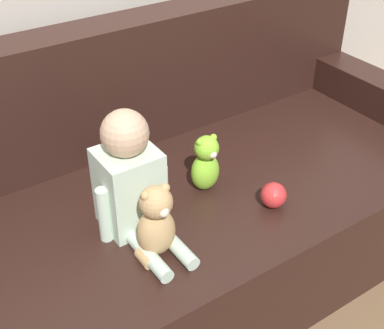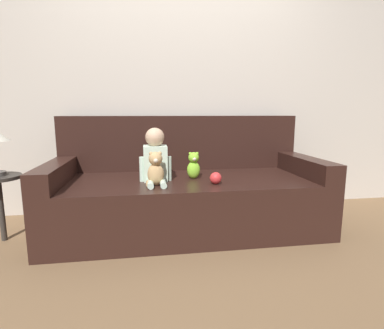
{
  "view_description": "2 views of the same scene",
  "coord_description": "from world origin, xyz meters",
  "px_view_note": "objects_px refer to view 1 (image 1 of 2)",
  "views": [
    {
      "loc": [
        -0.85,
        -1.29,
        1.59
      ],
      "look_at": [
        -0.0,
        -0.04,
        0.55
      ],
      "focal_mm": 50.0,
      "sensor_mm": 36.0,
      "label": 1
    },
    {
      "loc": [
        -0.33,
        -2.39,
        0.96
      ],
      "look_at": [
        0.03,
        -0.09,
        0.56
      ],
      "focal_mm": 28.0,
      "sensor_mm": 36.0,
      "label": 2
    }
  ],
  "objects_px": {
    "person_baby": "(131,181)",
    "toy_ball": "(274,195)",
    "couch": "(177,203)",
    "teddy_bear_brown": "(156,223)",
    "plush_toy_side": "(206,163)"
  },
  "relations": [
    {
      "from": "person_baby",
      "to": "toy_ball",
      "type": "xyz_separation_m",
      "value": [
        0.44,
        -0.18,
        -0.13
      ]
    },
    {
      "from": "person_baby",
      "to": "plush_toy_side",
      "type": "xyz_separation_m",
      "value": [
        0.31,
        0.03,
        -0.07
      ]
    },
    {
      "from": "person_baby",
      "to": "plush_toy_side",
      "type": "distance_m",
      "value": 0.31
    },
    {
      "from": "plush_toy_side",
      "to": "person_baby",
      "type": "bearing_deg",
      "value": -174.64
    },
    {
      "from": "couch",
      "to": "person_baby",
      "type": "xyz_separation_m",
      "value": [
        -0.26,
        -0.15,
        0.3
      ]
    },
    {
      "from": "toy_ball",
      "to": "plush_toy_side",
      "type": "bearing_deg",
      "value": 122.51
    },
    {
      "from": "teddy_bear_brown",
      "to": "person_baby",
      "type": "bearing_deg",
      "value": 88.55
    },
    {
      "from": "person_baby",
      "to": "teddy_bear_brown",
      "type": "xyz_separation_m",
      "value": [
        -0.0,
        -0.16,
        -0.06
      ]
    },
    {
      "from": "person_baby",
      "to": "toy_ball",
      "type": "distance_m",
      "value": 0.49
    },
    {
      "from": "person_baby",
      "to": "toy_ball",
      "type": "relative_size",
      "value": 4.64
    },
    {
      "from": "person_baby",
      "to": "toy_ball",
      "type": "height_order",
      "value": "person_baby"
    },
    {
      "from": "couch",
      "to": "teddy_bear_brown",
      "type": "xyz_separation_m",
      "value": [
        -0.26,
        -0.3,
        0.24
      ]
    },
    {
      "from": "couch",
      "to": "teddy_bear_brown",
      "type": "distance_m",
      "value": 0.47
    },
    {
      "from": "plush_toy_side",
      "to": "toy_ball",
      "type": "distance_m",
      "value": 0.26
    },
    {
      "from": "plush_toy_side",
      "to": "couch",
      "type": "bearing_deg",
      "value": 111.11
    }
  ]
}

